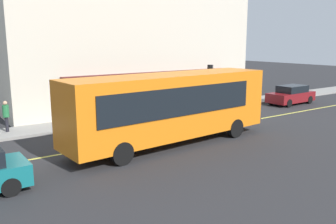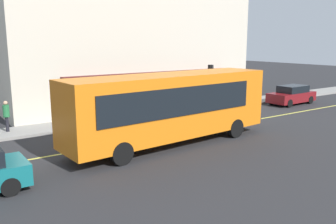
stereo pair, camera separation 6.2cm
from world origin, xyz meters
The scene contains 9 objects.
ground centered at (0.00, 0.00, 0.00)m, with size 120.00×120.00×0.00m, color #28282B.
sidewalk centered at (0.00, 5.01, 0.07)m, with size 80.00×2.45×0.15m, color gray.
lane_centre_stripe centered at (0.00, 0.00, 0.00)m, with size 36.00×0.16×0.01m, color #D8D14C.
storefront_building centered at (1.99, 10.97, 7.46)m, with size 19.11×10.09×14.93m.
bus centered at (-1.75, -1.51, 1.99)m, with size 11.27×3.26×3.50m.
traffic_light centered at (6.03, 4.48, 2.53)m, with size 0.30×0.52×3.20m.
car_maroon centered at (13.04, 2.47, 0.74)m, with size 4.36×1.98×1.52m.
pedestrian_mid_block centered at (1.21, 4.39, 1.18)m, with size 0.34×0.34×1.71m.
pedestrian_by_curb centered at (-8.11, 5.21, 1.18)m, with size 0.34×0.34×1.72m.
Camera 1 is at (-11.75, -15.67, 5.07)m, focal length 38.38 mm.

